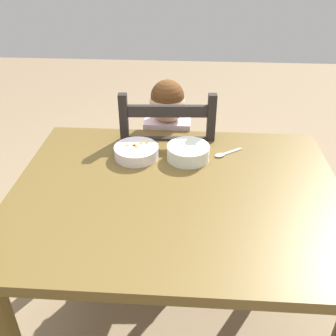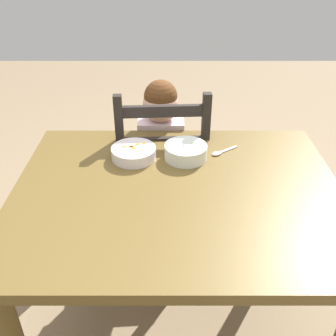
{
  "view_description": "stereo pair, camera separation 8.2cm",
  "coord_description": "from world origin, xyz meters",
  "px_view_note": "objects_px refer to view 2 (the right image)",
  "views": [
    {
      "loc": [
        0.05,
        -1.15,
        1.55
      ],
      "look_at": [
        -0.03,
        0.07,
        0.78
      ],
      "focal_mm": 41.63,
      "sensor_mm": 36.0,
      "label": 1
    },
    {
      "loc": [
        -0.03,
        -1.15,
        1.55
      ],
      "look_at": [
        -0.03,
        0.07,
        0.78
      ],
      "focal_mm": 41.63,
      "sensor_mm": 36.0,
      "label": 2
    }
  ],
  "objects_px": {
    "bowl_of_carrots": "(134,153)",
    "dining_table": "(177,212)",
    "child_figure": "(161,146)",
    "spoon": "(220,152)",
    "dining_chair": "(162,175)",
    "bowl_of_peas": "(186,151)"
  },
  "relations": [
    {
      "from": "dining_chair",
      "to": "bowl_of_peas",
      "type": "relative_size",
      "value": 5.45
    },
    {
      "from": "dining_table",
      "to": "bowl_of_carrots",
      "type": "xyz_separation_m",
      "value": [
        -0.18,
        0.23,
        0.13
      ]
    },
    {
      "from": "child_figure",
      "to": "bowl_of_peas",
      "type": "bearing_deg",
      "value": -70.01
    },
    {
      "from": "bowl_of_carrots",
      "to": "child_figure",
      "type": "bearing_deg",
      "value": 70.01
    },
    {
      "from": "dining_table",
      "to": "child_figure",
      "type": "height_order",
      "value": "child_figure"
    },
    {
      "from": "bowl_of_peas",
      "to": "bowl_of_carrots",
      "type": "distance_m",
      "value": 0.21
    },
    {
      "from": "bowl_of_peas",
      "to": "spoon",
      "type": "height_order",
      "value": "bowl_of_peas"
    },
    {
      "from": "dining_table",
      "to": "bowl_of_carrots",
      "type": "bearing_deg",
      "value": 127.83
    },
    {
      "from": "dining_table",
      "to": "dining_chair",
      "type": "bearing_deg",
      "value": 97.17
    },
    {
      "from": "child_figure",
      "to": "spoon",
      "type": "relative_size",
      "value": 7.69
    },
    {
      "from": "bowl_of_carrots",
      "to": "dining_table",
      "type": "bearing_deg",
      "value": -52.17
    },
    {
      "from": "dining_chair",
      "to": "spoon",
      "type": "height_order",
      "value": "dining_chair"
    },
    {
      "from": "dining_table",
      "to": "bowl_of_peas",
      "type": "xyz_separation_m",
      "value": [
        0.04,
        0.23,
        0.14
      ]
    },
    {
      "from": "child_figure",
      "to": "dining_chair",
      "type": "bearing_deg",
      "value": 56.81
    },
    {
      "from": "bowl_of_peas",
      "to": "spoon",
      "type": "bearing_deg",
      "value": 14.92
    },
    {
      "from": "bowl_of_peas",
      "to": "spoon",
      "type": "distance_m",
      "value": 0.15
    },
    {
      "from": "spoon",
      "to": "dining_chair",
      "type": "bearing_deg",
      "value": 134.15
    },
    {
      "from": "dining_chair",
      "to": "bowl_of_carrots",
      "type": "relative_size",
      "value": 5.2
    },
    {
      "from": "dining_chair",
      "to": "child_figure",
      "type": "relative_size",
      "value": 1.0
    },
    {
      "from": "dining_chair",
      "to": "spoon",
      "type": "bearing_deg",
      "value": -45.85
    },
    {
      "from": "dining_table",
      "to": "dining_chair",
      "type": "xyz_separation_m",
      "value": [
        -0.07,
        0.52,
        -0.18
      ]
    },
    {
      "from": "dining_table",
      "to": "bowl_of_carrots",
      "type": "relative_size",
      "value": 6.6
    }
  ]
}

